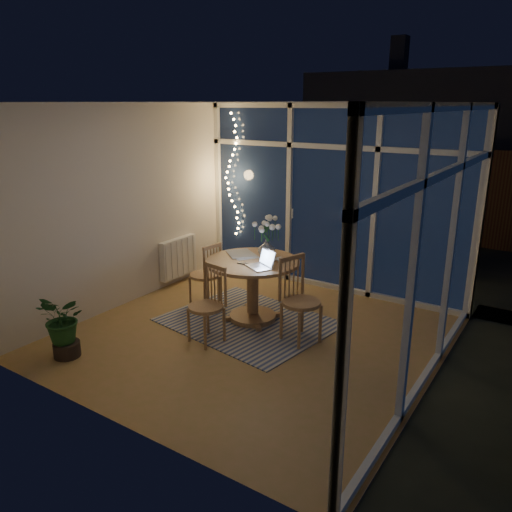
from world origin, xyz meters
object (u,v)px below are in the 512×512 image
at_px(flower_vase, 266,248).
at_px(dining_table, 253,290).
at_px(chair_right, 301,300).
at_px(chair_left, 204,274).
at_px(laptop, 259,259).
at_px(chair_front, 206,305).
at_px(potted_plant, 64,323).

bearing_deg(flower_vase, dining_table, -103.94).
relative_size(dining_table, chair_right, 1.15).
bearing_deg(flower_vase, chair_left, -168.39).
bearing_deg(laptop, dining_table, 166.70).
relative_size(dining_table, flower_vase, 5.42).
xyz_separation_m(chair_front, flower_vase, (0.15, 1.02, 0.43)).
bearing_deg(laptop, chair_left, -165.15).
height_order(chair_left, potted_plant, chair_left).
bearing_deg(laptop, potted_plant, -100.39).
xyz_separation_m(chair_right, flower_vase, (-0.72, 0.41, 0.39)).
relative_size(chair_right, laptop, 3.26).
xyz_separation_m(laptop, flower_vase, (-0.16, 0.42, -0.01)).
distance_m(chair_left, laptop, 1.14).
height_order(chair_right, laptop, laptop).
height_order(chair_front, laptop, laptop).
bearing_deg(dining_table, laptop, -41.47).
bearing_deg(chair_left, chair_right, 87.74).
xyz_separation_m(chair_right, laptop, (-0.56, -0.00, 0.39)).
relative_size(chair_left, potted_plant, 1.16).
height_order(chair_right, flower_vase, chair_right).
bearing_deg(chair_left, flower_vase, 107.93).
bearing_deg(chair_right, dining_table, 97.17).
xyz_separation_m(flower_vase, potted_plant, (-1.18, -2.10, -0.50)).
bearing_deg(laptop, chair_right, 28.48).
distance_m(laptop, potted_plant, 2.22).
bearing_deg(potted_plant, chair_left, 80.36).
height_order(chair_left, flower_vase, flower_vase).
bearing_deg(dining_table, chair_left, 176.54).
distance_m(chair_left, flower_vase, 0.98).
bearing_deg(potted_plant, chair_front, 46.47).
height_order(dining_table, chair_left, chair_left).
xyz_separation_m(chair_front, potted_plant, (-1.03, -1.09, -0.07)).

